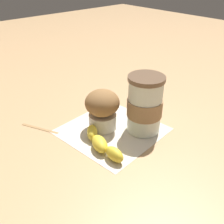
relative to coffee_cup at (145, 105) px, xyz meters
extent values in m
plane|color=tan|center=(0.06, -0.05, -0.07)|extent=(3.00, 3.00, 0.00)
cube|color=beige|center=(0.06, -0.05, -0.07)|extent=(0.24, 0.24, 0.00)
cylinder|color=silver|center=(0.00, 0.00, 0.00)|extent=(0.08, 0.08, 0.13)
cylinder|color=brown|center=(0.00, 0.00, 0.07)|extent=(0.09, 0.09, 0.01)
cylinder|color=#997551|center=(0.00, 0.00, -0.01)|extent=(0.09, 0.09, 0.04)
cylinder|color=white|center=(0.07, -0.08, -0.05)|extent=(0.07, 0.07, 0.04)
ellipsoid|color=olive|center=(0.07, -0.08, 0.00)|extent=(0.09, 0.09, 0.06)
ellipsoid|color=yellow|center=(0.12, -0.06, -0.06)|extent=(0.05, 0.05, 0.03)
ellipsoid|color=yellow|center=(0.13, -0.01, -0.06)|extent=(0.05, 0.06, 0.03)
ellipsoid|color=yellow|center=(0.13, 0.04, -0.06)|extent=(0.02, 0.05, 0.03)
cube|color=#9E7547|center=(0.19, -0.18, -0.07)|extent=(0.05, 0.10, 0.00)
camera|label=1|loc=(0.43, 0.35, 0.30)|focal=42.00mm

